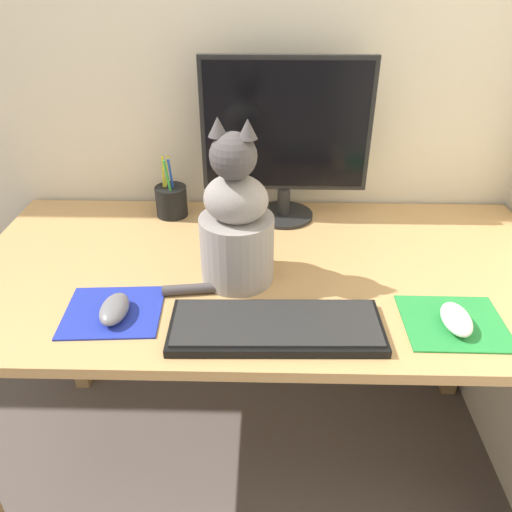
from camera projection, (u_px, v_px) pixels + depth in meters
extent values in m
plane|color=#564C47|center=(264.00, 461.00, 1.61)|extent=(12.00, 12.00, 0.00)
cube|color=beige|center=(269.00, 20.00, 1.29)|extent=(7.00, 0.04, 2.50)
cube|color=tan|center=(266.00, 270.00, 1.22)|extent=(1.45, 0.73, 0.02)
cube|color=olive|center=(67.00, 307.00, 1.71)|extent=(0.05, 0.05, 0.72)
cube|color=olive|center=(468.00, 313.00, 1.68)|extent=(0.05, 0.05, 0.72)
cylinder|color=black|center=(284.00, 215.00, 1.44)|extent=(0.17, 0.17, 0.01)
cylinder|color=black|center=(284.00, 201.00, 1.42)|extent=(0.04, 0.04, 0.08)
cube|color=black|center=(287.00, 126.00, 1.31)|extent=(0.45, 0.02, 0.35)
cube|color=black|center=(287.00, 127.00, 1.30)|extent=(0.43, 0.00, 0.33)
cube|color=black|center=(277.00, 327.00, 1.00)|extent=(0.43, 0.17, 0.02)
cube|color=black|center=(277.00, 323.00, 1.00)|extent=(0.41, 0.15, 0.01)
cube|color=#1E2D9E|center=(114.00, 312.00, 1.06)|extent=(0.21, 0.19, 0.00)
cube|color=#238438|center=(454.00, 323.00, 1.03)|extent=(0.21, 0.18, 0.00)
ellipsoid|color=slate|center=(115.00, 309.00, 1.03)|extent=(0.06, 0.10, 0.04)
ellipsoid|color=white|center=(457.00, 319.00, 1.00)|extent=(0.06, 0.10, 0.04)
cylinder|color=gray|center=(238.00, 249.00, 1.13)|extent=(0.20, 0.20, 0.16)
ellipsoid|color=gray|center=(237.00, 199.00, 1.07)|extent=(0.16, 0.15, 0.11)
sphere|color=#474242|center=(234.00, 156.00, 1.01)|extent=(0.12, 0.12, 0.10)
cone|color=#474242|center=(218.00, 127.00, 0.98)|extent=(0.05, 0.05, 0.04)
cone|color=#474242|center=(248.00, 129.00, 0.97)|extent=(0.05, 0.05, 0.04)
cylinder|color=#474242|center=(212.00, 288.00, 1.12)|extent=(0.22, 0.05, 0.02)
cylinder|color=black|center=(172.00, 201.00, 1.43)|extent=(0.09, 0.09, 0.09)
cylinder|color=green|center=(170.00, 184.00, 1.38)|extent=(0.02, 0.01, 0.14)
cylinder|color=yellow|center=(164.00, 181.00, 1.40)|extent=(0.01, 0.02, 0.14)
cylinder|color=yellow|center=(167.00, 180.00, 1.41)|extent=(0.02, 0.03, 0.14)
cylinder|color=#1E47B2|center=(172.00, 182.00, 1.40)|extent=(0.01, 0.03, 0.14)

